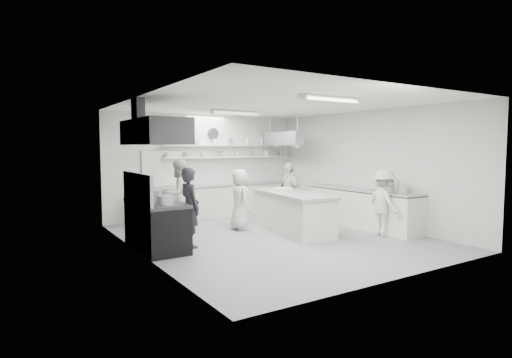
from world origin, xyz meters
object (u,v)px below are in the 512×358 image
back_counter (220,201)px  cook_stove (190,207)px  right_counter (363,209)px  prep_island (293,213)px  stove (156,227)px  cook_back (178,194)px

back_counter → cook_stove: size_ratio=3.05×
right_counter → prep_island: right_counter is taller
prep_island → cook_stove: 2.73m
back_counter → right_counter: (2.35, -3.40, 0.01)m
cook_stove → stove: bearing=69.4°
stove → back_counter: size_ratio=0.36×
back_counter → right_counter: 4.13m
cook_stove → back_counter: bearing=-38.0°
prep_island → cook_stove: size_ratio=1.51×
back_counter → cook_back: cook_back is taller
back_counter → cook_stove: 3.79m
prep_island → cook_stove: cook_stove is taller
back_counter → cook_back: 1.95m
back_counter → prep_island: size_ratio=2.02×
back_counter → prep_island: back_counter is taller
stove → back_counter: bearing=44.0°
back_counter → cook_stove: cook_stove is taller
stove → cook_stove: 0.77m
back_counter → cook_stove: bearing=-126.8°
stove → cook_back: (1.23, 1.88, 0.41)m
right_counter → cook_stove: 4.64m
stove → cook_stove: size_ratio=1.10×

